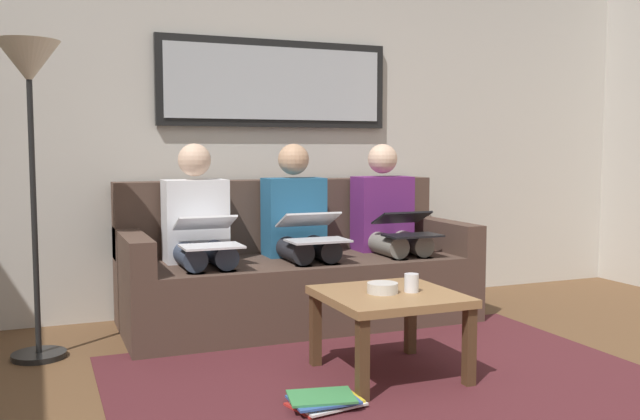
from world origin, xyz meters
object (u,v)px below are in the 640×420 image
(bowl, at_px, (383,288))
(person_middle, at_px, (299,228))
(laptop_silver, at_px, (313,229))
(magazine_stack, at_px, (325,400))
(coffee_table, at_px, (389,304))
(person_right, at_px, (199,232))
(cup, at_px, (411,283))
(standing_lamp, at_px, (30,97))
(couch, at_px, (296,272))
(laptop_white, at_px, (208,233))
(framed_mirror, at_px, (275,84))
(laptop_black, at_px, (407,225))
(person_left, at_px, (389,224))

(bowl, bearing_deg, person_middle, -89.91)
(person_middle, height_order, laptop_silver, person_middle)
(magazine_stack, bearing_deg, coffee_table, -148.90)
(person_right, bearing_deg, coffee_table, 120.54)
(cup, relative_size, person_middle, 0.08)
(person_middle, relative_size, standing_lamp, 0.69)
(couch, distance_m, laptop_white, 0.77)
(coffee_table, distance_m, bowl, 0.09)
(person_right, distance_m, magazine_stack, 1.55)
(framed_mirror, xyz_separation_m, person_right, (0.64, 0.46, -0.94))
(person_middle, bearing_deg, magazine_stack, 73.69)
(cup, xyz_separation_m, laptop_black, (-0.50, -0.94, 0.16))
(laptop_silver, xyz_separation_m, laptop_white, (0.64, -0.00, 0.00))
(laptop_black, distance_m, magazine_stack, 1.69)
(laptop_black, xyz_separation_m, laptop_white, (1.28, -0.01, 0.01))
(bowl, xyz_separation_m, person_left, (-0.64, -1.15, 0.17))
(coffee_table, xyz_separation_m, bowl, (0.04, 0.00, 0.08))
(person_middle, xyz_separation_m, standing_lamp, (1.55, 0.20, 0.76))
(person_right, height_order, standing_lamp, standing_lamp)
(coffee_table, xyz_separation_m, person_right, (0.68, -1.15, 0.26))
(person_right, relative_size, standing_lamp, 0.69)
(person_left, bearing_deg, couch, -6.13)
(cup, height_order, laptop_black, laptop_black)
(person_left, xyz_separation_m, person_middle, (0.64, 0.00, 0.00))
(couch, bearing_deg, person_left, 173.87)
(person_right, height_order, magazine_stack, person_right)
(laptop_white, xyz_separation_m, magazine_stack, (-0.22, 1.19, -0.60))
(framed_mirror, height_order, standing_lamp, framed_mirror)
(couch, relative_size, bowl, 14.68)
(laptop_silver, xyz_separation_m, standing_lamp, (1.55, -0.03, 0.74))
(bowl, bearing_deg, coffee_table, -177.15)
(cup, bearing_deg, magazine_stack, 23.36)
(cup, relative_size, magazine_stack, 0.26)
(person_middle, bearing_deg, cup, 96.80)
(bowl, bearing_deg, magazine_stack, 33.06)
(framed_mirror, distance_m, standing_lamp, 1.69)
(cup, xyz_separation_m, person_right, (0.78, -1.18, 0.15))
(couch, distance_m, magazine_stack, 1.57)
(person_left, xyz_separation_m, standing_lamp, (2.19, 0.20, 0.76))
(laptop_white, relative_size, magazine_stack, 1.15)
(person_right, bearing_deg, bowl, 119.15)
(laptop_silver, distance_m, magazine_stack, 1.40)
(couch, bearing_deg, laptop_silver, 90.00)
(couch, xyz_separation_m, bowl, (-0.00, 1.22, 0.13))
(coffee_table, xyz_separation_m, person_left, (-0.60, -1.15, 0.26))
(laptop_silver, relative_size, magazine_stack, 1.11)
(laptop_white, bearing_deg, person_middle, -160.36)
(couch, xyz_separation_m, laptop_black, (-0.64, 0.31, 0.31))
(framed_mirror, height_order, laptop_white, framed_mirror)
(laptop_silver, height_order, person_right, person_right)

